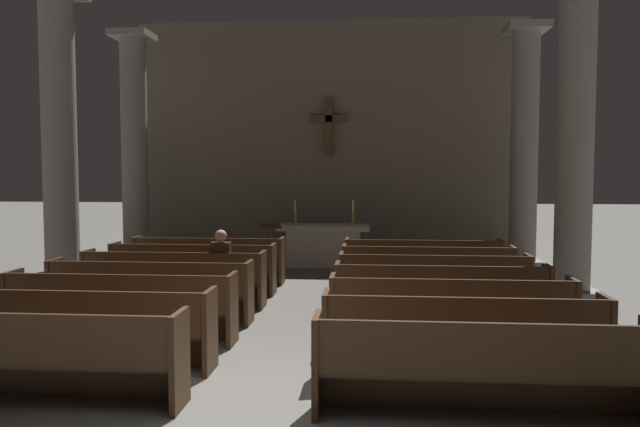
{
  "coord_description": "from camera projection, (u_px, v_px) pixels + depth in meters",
  "views": [
    {
      "loc": [
        1.18,
        -5.77,
        2.28
      ],
      "look_at": [
        0.0,
        8.09,
        1.36
      ],
      "focal_mm": 35.08,
      "sensor_mm": 36.0,
      "label": 1
    }
  ],
  "objects": [
    {
      "name": "ground_plane",
      "position": [
        248.0,
        410.0,
        5.99
      ],
      "size": [
        80.0,
        80.0,
        0.0
      ],
      "primitive_type": "plane",
      "color": "#66635E"
    },
    {
      "name": "pew_left_row_1",
      "position": [
        28.0,
        357.0,
        6.1
      ],
      "size": [
        3.09,
        0.5,
        0.95
      ],
      "color": "#422B19",
      "rests_on": "ground"
    },
    {
      "name": "pew_left_row_2",
      "position": [
        81.0,
        328.0,
        7.22
      ],
      "size": [
        3.09,
        0.5,
        0.95
      ],
      "color": "#422B19",
      "rests_on": "ground"
    },
    {
      "name": "pew_left_row_3",
      "position": [
        120.0,
        307.0,
        8.34
      ],
      "size": [
        3.09,
        0.5,
        0.95
      ],
      "color": "#422B19",
      "rests_on": "ground"
    },
    {
      "name": "pew_left_row_4",
      "position": [
        150.0,
        291.0,
        9.46
      ],
      "size": [
        3.09,
        0.5,
        0.95
      ],
      "color": "#422B19",
      "rests_on": "ground"
    },
    {
      "name": "pew_left_row_5",
      "position": [
        174.0,
        279.0,
        10.58
      ],
      "size": [
        3.09,
        0.5,
        0.95
      ],
      "color": "#422B19",
      "rests_on": "ground"
    },
    {
      "name": "pew_left_row_6",
      "position": [
        193.0,
        268.0,
        11.69
      ],
      "size": [
        3.09,
        0.5,
        0.95
      ],
      "color": "#422B19",
      "rests_on": "ground"
    },
    {
      "name": "pew_left_row_7",
      "position": [
        209.0,
        260.0,
        12.81
      ],
      "size": [
        3.09,
        0.5,
        0.95
      ],
      "color": "#422B19",
      "rests_on": "ground"
    },
    {
      "name": "pew_right_row_1",
      "position": [
        481.0,
        369.0,
        5.74
      ],
      "size": [
        3.09,
        0.5,
        0.95
      ],
      "color": "#422B19",
      "rests_on": "ground"
    },
    {
      "name": "pew_right_row_2",
      "position": [
        463.0,
        336.0,
        6.85
      ],
      "size": [
        3.09,
        0.5,
        0.95
      ],
      "color": "#422B19",
      "rests_on": "ground"
    },
    {
      "name": "pew_right_row_3",
      "position": [
        451.0,
        313.0,
        7.97
      ],
      "size": [
        3.09,
        0.5,
        0.95
      ],
      "color": "#422B19",
      "rests_on": "ground"
    },
    {
      "name": "pew_right_row_4",
      "position": [
        441.0,
        296.0,
        9.09
      ],
      "size": [
        3.09,
        0.5,
        0.95
      ],
      "color": "#422B19",
      "rests_on": "ground"
    },
    {
      "name": "pew_right_row_5",
      "position": [
        434.0,
        282.0,
        10.21
      ],
      "size": [
        3.09,
        0.5,
        0.95
      ],
      "color": "#422B19",
      "rests_on": "ground"
    },
    {
      "name": "pew_right_row_6",
      "position": [
        428.0,
        272.0,
        11.32
      ],
      "size": [
        3.09,
        0.5,
        0.95
      ],
      "color": "#422B19",
      "rests_on": "ground"
    },
    {
      "name": "pew_right_row_7",
      "position": [
        423.0,
        263.0,
        12.44
      ],
      "size": [
        3.09,
        0.5,
        0.95
      ],
      "color": "#422B19",
      "rests_on": "ground"
    },
    {
      "name": "column_left_second",
      "position": [
        60.0,
        146.0,
        11.75
      ],
      "size": [
        0.95,
        0.95,
        5.7
      ],
      "color": "gray",
      "rests_on": "ground"
    },
    {
      "name": "column_right_second",
      "position": [
        575.0,
        144.0,
        10.95
      ],
      "size": [
        0.95,
        0.95,
        5.7
      ],
      "color": "gray",
      "rests_on": "ground"
    },
    {
      "name": "column_left_third",
      "position": [
        135.0,
        152.0,
        15.44
      ],
      "size": [
        0.95,
        0.95,
        5.7
      ],
      "color": "gray",
      "rests_on": "ground"
    },
    {
      "name": "column_right_third",
      "position": [
        524.0,
        151.0,
        14.65
      ],
      "size": [
        0.95,
        0.95,
        5.7
      ],
      "color": "gray",
      "rests_on": "ground"
    },
    {
      "name": "altar",
      "position": [
        324.0,
        244.0,
        15.1
      ],
      "size": [
        2.2,
        0.9,
        1.01
      ],
      "color": "#BCB7AD",
      "rests_on": "ground"
    },
    {
      "name": "candlestick_left",
      "position": [
        295.0,
        217.0,
        15.11
      ],
      "size": [
        0.16,
        0.16,
        0.59
      ],
      "color": "#B79338",
      "rests_on": "altar"
    },
    {
      "name": "candlestick_right",
      "position": [
        353.0,
        217.0,
        14.99
      ],
      "size": [
        0.16,
        0.16,
        0.59
      ],
      "color": "#B79338",
      "rests_on": "altar"
    },
    {
      "name": "apse_with_cross",
      "position": [
        330.0,
        140.0,
        16.87
      ],
      "size": [
        10.43,
        0.43,
        6.31
      ],
      "color": "#706656",
      "rests_on": "ground"
    },
    {
      "name": "lectern",
      "position": [
        271.0,
        249.0,
        14.0
      ],
      "size": [
        0.44,
        0.36,
        1.15
      ],
      "color": "#422B19",
      "rests_on": "ground"
    },
    {
      "name": "lone_worshipper",
      "position": [
        222.0,
        266.0,
        10.53
      ],
      "size": [
        0.32,
        0.43,
        1.32
      ],
      "color": "#26262B",
      "rests_on": "ground"
    }
  ]
}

